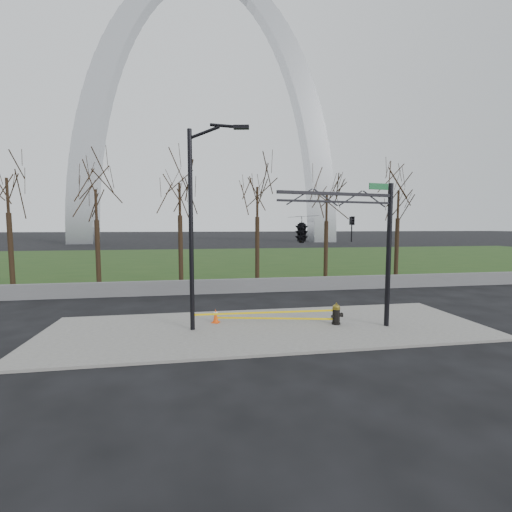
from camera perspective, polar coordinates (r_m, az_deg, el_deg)
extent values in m
plane|color=black|center=(14.65, 2.01, -11.98)|extent=(500.00, 500.00, 0.00)
cube|color=slate|center=(14.64, 2.01, -11.79)|extent=(18.00, 6.00, 0.10)
cube|color=#1F3E16|center=(44.03, -5.84, -0.57)|extent=(120.00, 40.00, 0.06)
cube|color=#59595B|center=(22.24, -2.13, -4.92)|extent=(60.00, 0.30, 0.90)
cylinder|color=black|center=(15.38, 13.07, -10.78)|extent=(0.37, 0.37, 0.07)
cylinder|color=black|center=(15.30, 13.09, -9.71)|extent=(0.28, 0.28, 0.66)
cylinder|color=black|center=(15.40, 13.83, -9.42)|extent=(0.24, 0.21, 0.17)
cylinder|color=black|center=(15.21, 12.55, -9.70)|extent=(0.12, 0.12, 0.11)
cylinder|color=olive|center=(15.21, 13.12, -8.44)|extent=(0.33, 0.33, 0.07)
ellipsoid|color=olive|center=(15.20, 13.12, -8.20)|extent=(0.31, 0.31, 0.23)
cylinder|color=olive|center=(15.17, 13.13, -7.71)|extent=(0.07, 0.07, 0.09)
cube|color=#FC4F0D|center=(15.31, -6.67, -10.80)|extent=(0.41, 0.41, 0.03)
cone|color=#FC4F0D|center=(15.24, -6.68, -9.72)|extent=(0.24, 0.24, 0.56)
cylinder|color=white|center=(15.21, -6.68, -9.35)|extent=(0.18, 0.18, 0.09)
cylinder|color=black|center=(13.89, -10.67, 3.76)|extent=(0.18, 0.18, 8.00)
cylinder|color=black|center=(14.24, -8.64, 19.47)|extent=(1.26, 0.35, 0.56)
cylinder|color=black|center=(14.19, -5.03, 20.60)|extent=(1.21, 0.34, 0.22)
cube|color=black|center=(14.13, -2.45, 20.48)|extent=(0.63, 0.33, 0.14)
cylinder|color=black|center=(15.26, 21.04, -0.14)|extent=(0.20, 0.20, 6.00)
cube|color=black|center=(13.78, 13.28, 9.95)|extent=(4.95, 0.95, 0.12)
cube|color=black|center=(13.75, 13.25, 8.71)|extent=(4.94, 0.91, 0.08)
cube|color=#0C5926|center=(14.91, 19.60, 10.76)|extent=(0.89, 0.19, 0.25)
imported|color=black|center=(14.11, 15.58, 4.29)|extent=(0.20, 0.22, 1.00)
imported|color=black|center=(12.98, 7.55, 4.39)|extent=(0.93, 2.54, 1.00)
cube|color=yellow|center=(14.48, 1.70, -9.31)|extent=(6.02, 0.25, 0.08)
cube|color=yellow|center=(15.07, 3.22, -10.24)|extent=(5.05, 1.09, 0.08)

